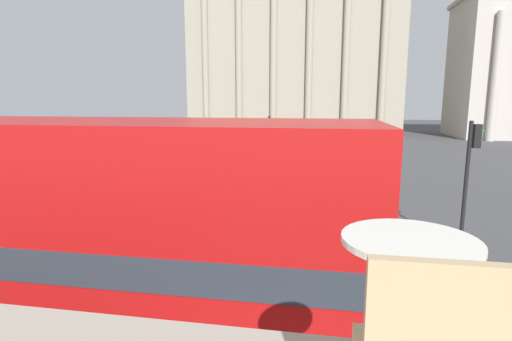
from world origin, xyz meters
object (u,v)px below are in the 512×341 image
object	(u,v)px
double_decker_bus	(45,239)
cafe_dining_table	(407,279)
traffic_light_near	(470,167)
pedestrian_black	(161,166)
traffic_light_mid	(270,141)
pedestrian_blue	(394,148)
plaza_building_left	(296,47)

from	to	relation	value
double_decker_bus	cafe_dining_table	size ratio (longest dim) A/B	14.19
traffic_light_near	pedestrian_black	xyz separation A→B (m)	(-13.32, 7.95, -1.59)
traffic_light_mid	pedestrian_black	bearing A→B (deg)	-174.96
double_decker_bus	traffic_light_mid	distance (m)	15.84
pedestrian_blue	plaza_building_left	bearing A→B (deg)	18.06
traffic_light_near	pedestrian_black	distance (m)	15.59
plaza_building_left	traffic_light_mid	bearing A→B (deg)	-87.41
double_decker_bus	plaza_building_left	bearing A→B (deg)	88.54
double_decker_bus	plaza_building_left	size ratio (longest dim) A/B	0.35
traffic_light_near	pedestrian_blue	size ratio (longest dim) A/B	2.49
cafe_dining_table	double_decker_bus	bearing A→B (deg)	142.55
traffic_light_near	double_decker_bus	bearing A→B (deg)	-140.09
cafe_dining_table	traffic_light_mid	bearing A→B (deg)	99.66
double_decker_bus	traffic_light_near	distance (m)	11.35
double_decker_bus	traffic_light_mid	bearing A→B (deg)	82.84
cafe_dining_table	pedestrian_blue	distance (m)	31.32
traffic_light_mid	pedestrian_blue	bearing A→B (deg)	54.08
double_decker_bus	cafe_dining_table	world-z (taller)	double_decker_bus
pedestrian_black	double_decker_bus	bearing A→B (deg)	-96.64
plaza_building_left	traffic_light_near	distance (m)	49.99
double_decker_bus	pedestrian_blue	world-z (taller)	double_decker_bus
traffic_light_mid	pedestrian_blue	world-z (taller)	traffic_light_mid
cafe_dining_table	traffic_light_near	bearing A→B (deg)	70.33
traffic_light_near	pedestrian_black	world-z (taller)	traffic_light_near
plaza_building_left	traffic_light_mid	xyz separation A→B (m)	(1.80, -39.71, -9.86)
pedestrian_black	traffic_light_mid	bearing A→B (deg)	-18.47
cafe_dining_table	traffic_light_mid	world-z (taller)	cafe_dining_table
traffic_light_near	traffic_light_mid	size ratio (longest dim) A/B	1.06
traffic_light_near	traffic_light_mid	world-z (taller)	traffic_light_near
double_decker_bus	cafe_dining_table	distance (m)	6.19
plaza_building_left	traffic_light_near	world-z (taller)	plaza_building_left
traffic_light_near	pedestrian_black	size ratio (longest dim) A/B	2.29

